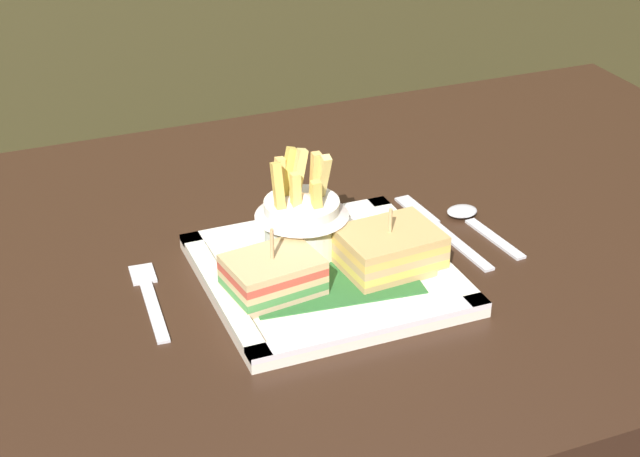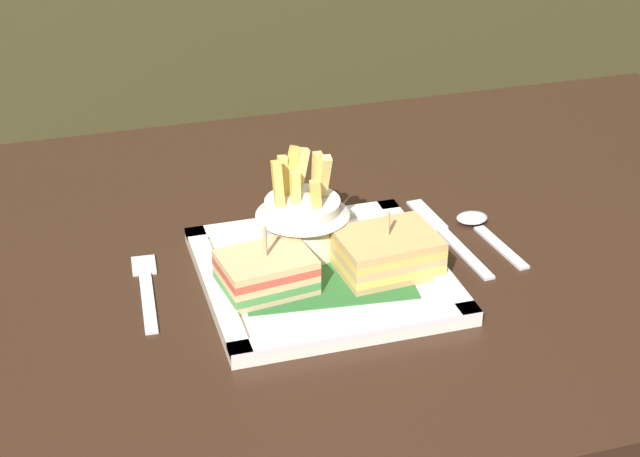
% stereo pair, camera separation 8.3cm
% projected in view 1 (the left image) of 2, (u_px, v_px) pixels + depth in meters
% --- Properties ---
extents(dining_table, '(1.24, 0.74, 0.76)m').
position_uv_depth(dining_table, '(314.00, 356.00, 1.10)').
color(dining_table, '#311E13').
rests_on(dining_table, ground_plane).
extents(square_plate, '(0.24, 0.24, 0.02)m').
position_uv_depth(square_plate, '(326.00, 275.00, 0.97)').
color(square_plate, white).
rests_on(square_plate, dining_table).
extents(sandwich_half_left, '(0.09, 0.08, 0.07)m').
position_uv_depth(sandwich_half_left, '(273.00, 275.00, 0.93)').
color(sandwich_half_left, tan).
rests_on(sandwich_half_left, square_plate).
extents(sandwich_half_right, '(0.10, 0.08, 0.07)m').
position_uv_depth(sandwich_half_right, '(389.00, 249.00, 0.97)').
color(sandwich_half_right, tan).
rests_on(sandwich_half_right, square_plate).
extents(fries_cup, '(0.10, 0.10, 0.11)m').
position_uv_depth(fries_cup, '(301.00, 215.00, 0.98)').
color(fries_cup, white).
rests_on(fries_cup, square_plate).
extents(fork, '(0.03, 0.14, 0.00)m').
position_uv_depth(fork, '(150.00, 296.00, 0.95)').
color(fork, silver).
rests_on(fork, dining_table).
extents(knife, '(0.03, 0.18, 0.00)m').
position_uv_depth(knife, '(438.00, 228.00, 1.06)').
color(knife, silver).
rests_on(knife, dining_table).
extents(spoon, '(0.04, 0.12, 0.01)m').
position_uv_depth(spoon, '(469.00, 217.00, 1.08)').
color(spoon, silver).
rests_on(spoon, dining_table).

